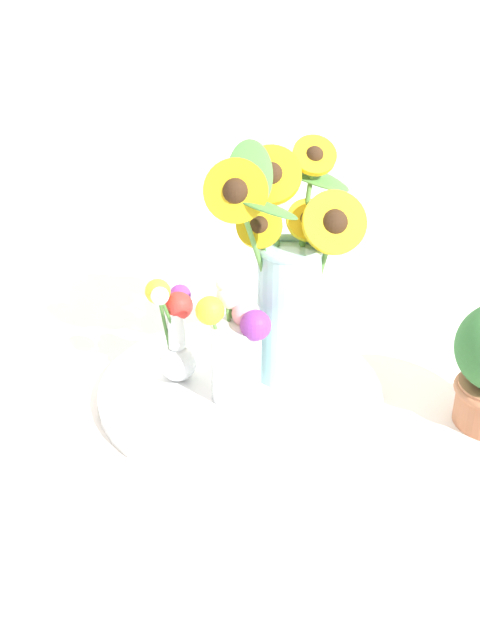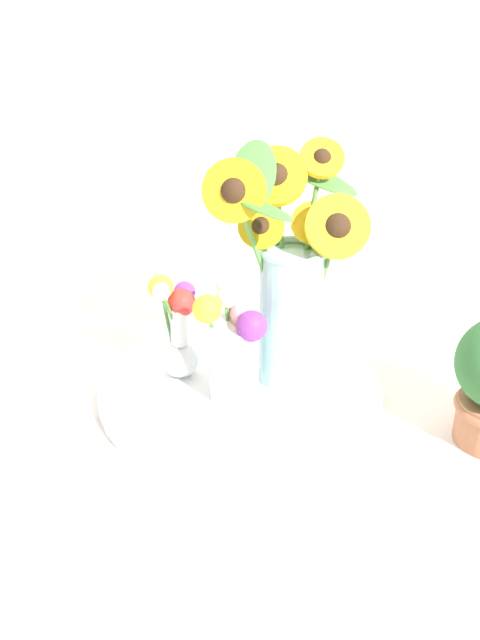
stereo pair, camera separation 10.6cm
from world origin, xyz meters
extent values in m
plane|color=silver|center=(0.00, 0.00, 0.00)|extent=(6.00, 6.00, 0.00)
cylinder|color=white|center=(0.00, 0.12, 0.01)|extent=(0.42, 0.42, 0.02)
cylinder|color=#9ED1D6|center=(0.07, 0.15, 0.12)|extent=(0.09, 0.09, 0.20)
torus|color=#9ED1D6|center=(0.07, 0.15, 0.22)|extent=(0.10, 0.10, 0.01)
cylinder|color=#568E42|center=(0.04, 0.13, 0.17)|extent=(0.04, 0.02, 0.19)
cylinder|color=yellow|center=(0.03, 0.14, 0.26)|extent=(0.07, 0.05, 0.07)
sphere|color=#382314|center=(0.03, 0.14, 0.26)|extent=(0.03, 0.03, 0.03)
cylinder|color=#568E42|center=(0.03, 0.13, 0.20)|extent=(0.08, 0.07, 0.24)
cylinder|color=yellow|center=(-0.01, 0.10, 0.33)|extent=(0.10, 0.04, 0.10)
sphere|color=#382314|center=(-0.01, 0.10, 0.33)|extent=(0.03, 0.03, 0.03)
cylinder|color=#568E42|center=(0.09, 0.17, 0.21)|extent=(0.04, 0.07, 0.26)
cylinder|color=yellow|center=(0.10, 0.20, 0.34)|extent=(0.07, 0.05, 0.05)
sphere|color=#382314|center=(0.10, 0.20, 0.34)|extent=(0.03, 0.03, 0.03)
cylinder|color=#568E42|center=(0.11, 0.14, 0.15)|extent=(0.05, 0.01, 0.22)
cylinder|color=yellow|center=(0.13, 0.15, 0.26)|extent=(0.10, 0.06, 0.10)
sphere|color=#382314|center=(0.13, 0.15, 0.26)|extent=(0.04, 0.04, 0.04)
cylinder|color=#568E42|center=(0.06, 0.16, 0.18)|extent=(0.04, 0.04, 0.27)
cylinder|color=yellow|center=(0.04, 0.18, 0.32)|extent=(0.10, 0.07, 0.08)
sphere|color=#382314|center=(0.04, 0.18, 0.32)|extent=(0.04, 0.04, 0.04)
cylinder|color=#568E42|center=(0.04, 0.20, 0.19)|extent=(0.05, 0.07, 0.24)
cylinder|color=yellow|center=(0.02, 0.24, 0.32)|extent=(0.07, 0.05, 0.06)
sphere|color=#382314|center=(0.02, 0.24, 0.32)|extent=(0.03, 0.03, 0.03)
cylinder|color=#568E42|center=(0.08, 0.16, 0.16)|extent=(0.04, 0.04, 0.20)
cylinder|color=yellow|center=(0.10, 0.17, 0.26)|extent=(0.07, 0.05, 0.06)
sphere|color=#382314|center=(0.10, 0.17, 0.26)|extent=(0.03, 0.03, 0.03)
ellipsoid|color=#477F38|center=(0.09, 0.22, 0.31)|extent=(0.15, 0.10, 0.06)
ellipsoid|color=#477F38|center=(0.03, 0.09, 0.31)|extent=(0.12, 0.11, 0.03)
ellipsoid|color=#477F38|center=(0.01, 0.15, 0.33)|extent=(0.07, 0.13, 0.07)
cylinder|color=white|center=(-0.01, 0.09, 0.08)|extent=(0.07, 0.07, 0.12)
cylinder|color=#568E42|center=(-0.03, 0.08, 0.11)|extent=(0.03, 0.01, 0.10)
sphere|color=yellow|center=(-0.04, 0.08, 0.16)|extent=(0.04, 0.04, 0.04)
cylinder|color=#568E42|center=(-0.01, 0.09, 0.12)|extent=(0.02, 0.04, 0.14)
sphere|color=white|center=(-0.02, 0.11, 0.19)|extent=(0.02, 0.02, 0.02)
cylinder|color=#568E42|center=(0.01, 0.07, 0.10)|extent=(0.02, 0.02, 0.09)
sphere|color=purple|center=(0.02, 0.07, 0.15)|extent=(0.04, 0.04, 0.04)
cylinder|color=#568E42|center=(0.00, 0.09, 0.10)|extent=(0.02, 0.03, 0.10)
sphere|color=pink|center=(0.01, 0.10, 0.15)|extent=(0.04, 0.04, 0.04)
cylinder|color=#568E42|center=(-0.01, 0.11, 0.11)|extent=(0.01, 0.02, 0.11)
sphere|color=white|center=(-0.01, 0.11, 0.17)|extent=(0.04, 0.04, 0.04)
sphere|color=white|center=(-0.09, 0.13, 0.04)|extent=(0.06, 0.06, 0.06)
cylinder|color=white|center=(-0.09, 0.13, 0.10)|extent=(0.03, 0.03, 0.06)
cylinder|color=#427533|center=(-0.09, 0.15, 0.10)|extent=(0.01, 0.03, 0.08)
sphere|color=purple|center=(-0.09, 0.16, 0.15)|extent=(0.03, 0.03, 0.03)
cylinder|color=#427533|center=(-0.10, 0.13, 0.11)|extent=(0.03, 0.03, 0.11)
sphere|color=white|center=(-0.11, 0.12, 0.17)|extent=(0.03, 0.03, 0.03)
cylinder|color=#427533|center=(-0.11, 0.14, 0.11)|extent=(0.02, 0.01, 0.11)
sphere|color=yellow|center=(-0.12, 0.13, 0.16)|extent=(0.04, 0.04, 0.04)
cylinder|color=#427533|center=(-0.09, 0.14, 0.09)|extent=(0.01, 0.01, 0.10)
sphere|color=red|center=(-0.09, 0.14, 0.14)|extent=(0.04, 0.04, 0.04)
camera|label=1|loc=(-0.01, -0.82, 0.64)|focal=42.00mm
camera|label=2|loc=(0.10, -0.81, 0.64)|focal=42.00mm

